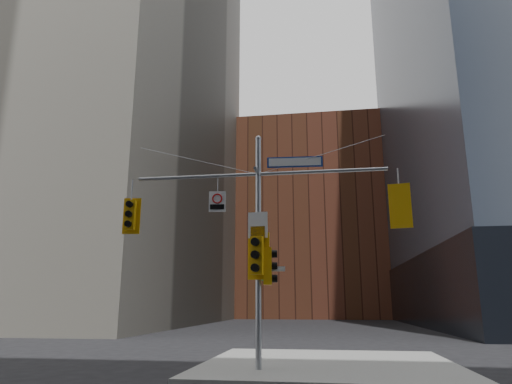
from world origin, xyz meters
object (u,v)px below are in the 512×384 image
(traffic_light_east_arm, at_px, (400,207))
(regulatory_sign_arm, at_px, (217,201))
(signal_assembly, at_px, (258,223))
(traffic_light_pole_front, at_px, (257,255))
(street_sign_blade, at_px, (295,162))
(traffic_light_west_arm, at_px, (130,215))
(traffic_light_pole_side, at_px, (269,266))

(traffic_light_east_arm, xyz_separation_m, regulatory_sign_arm, (-5.60, -0.02, 0.37))
(signal_assembly, distance_m, traffic_light_pole_front, 1.06)
(traffic_light_pole_front, distance_m, street_sign_blade, 3.19)
(signal_assembly, height_order, traffic_light_west_arm, signal_assembly)
(traffic_light_east_arm, xyz_separation_m, street_sign_blade, (-3.12, 0.00, 1.55))
(signal_assembly, bearing_deg, traffic_light_east_arm, 0.01)
(traffic_light_east_arm, relative_size, traffic_light_pole_side, 1.20)
(signal_assembly, height_order, street_sign_blade, signal_assembly)
(traffic_light_pole_side, bearing_deg, traffic_light_east_arm, -97.41)
(street_sign_blade, relative_size, regulatory_sign_arm, 2.62)
(traffic_light_pole_front, xyz_separation_m, street_sign_blade, (1.17, 0.27, 2.95))
(regulatory_sign_arm, bearing_deg, traffic_light_west_arm, 173.08)
(traffic_light_pole_side, bearing_deg, signal_assembly, 85.03)
(traffic_light_pole_side, bearing_deg, street_sign_blade, -97.90)
(signal_assembly, relative_size, traffic_light_west_arm, 6.68)
(traffic_light_west_arm, height_order, street_sign_blade, street_sign_blade)
(signal_assembly, xyz_separation_m, regulatory_sign_arm, (-1.32, -0.02, 0.75))
(traffic_light_pole_side, height_order, street_sign_blade, street_sign_blade)
(traffic_light_east_arm, relative_size, regulatory_sign_arm, 2.00)
(traffic_light_west_arm, distance_m, regulatory_sign_arm, 2.93)
(regulatory_sign_arm, bearing_deg, signal_assembly, -5.38)
(signal_assembly, relative_size, regulatory_sign_arm, 11.99)
(signal_assembly, distance_m, traffic_light_west_arm, 4.24)
(traffic_light_west_arm, distance_m, street_sign_blade, 5.61)
(traffic_light_west_arm, distance_m, traffic_light_east_arm, 8.51)
(traffic_light_west_arm, bearing_deg, street_sign_blade, -7.29)
(signal_assembly, xyz_separation_m, traffic_light_pole_front, (0.00, -0.27, -1.02))
(traffic_light_east_arm, relative_size, traffic_light_pole_front, 0.95)
(traffic_light_pole_side, xyz_separation_m, regulatory_sign_arm, (-1.64, -0.03, 2.07))
(street_sign_blade, bearing_deg, regulatory_sign_arm, 177.05)
(regulatory_sign_arm, bearing_deg, traffic_light_east_arm, -6.05)
(signal_assembly, distance_m, traffic_light_pole_side, 1.36)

